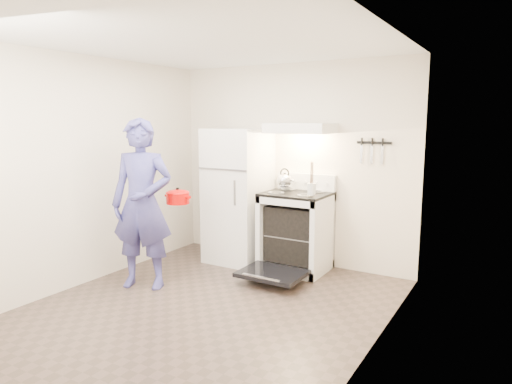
{
  "coord_description": "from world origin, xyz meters",
  "views": [
    {
      "loc": [
        2.54,
        -3.39,
        1.8
      ],
      "look_at": [
        -0.05,
        1.0,
        1.0
      ],
      "focal_mm": 32.0,
      "sensor_mm": 36.0,
      "label": 1
    }
  ],
  "objects_px": {
    "stove_body": "(296,233)",
    "refrigerator": "(238,196)",
    "tea_kettle": "(285,180)",
    "person": "(142,204)",
    "dutch_oven": "(178,198)"
  },
  "relations": [
    {
      "from": "refrigerator",
      "to": "person",
      "type": "xyz_separation_m",
      "value": [
        -0.37,
        -1.32,
        0.07
      ]
    },
    {
      "from": "refrigerator",
      "to": "tea_kettle",
      "type": "relative_size",
      "value": 6.2
    },
    {
      "from": "tea_kettle",
      "to": "person",
      "type": "relative_size",
      "value": 0.15
    },
    {
      "from": "stove_body",
      "to": "tea_kettle",
      "type": "bearing_deg",
      "value": 162.35
    },
    {
      "from": "stove_body",
      "to": "refrigerator",
      "type": "bearing_deg",
      "value": -178.23
    },
    {
      "from": "person",
      "to": "dutch_oven",
      "type": "height_order",
      "value": "person"
    },
    {
      "from": "refrigerator",
      "to": "person",
      "type": "bearing_deg",
      "value": -105.61
    },
    {
      "from": "person",
      "to": "dutch_oven",
      "type": "distance_m",
      "value": 0.4
    },
    {
      "from": "tea_kettle",
      "to": "dutch_oven",
      "type": "height_order",
      "value": "tea_kettle"
    },
    {
      "from": "stove_body",
      "to": "tea_kettle",
      "type": "xyz_separation_m",
      "value": [
        -0.19,
        0.06,
        0.63
      ]
    },
    {
      "from": "refrigerator",
      "to": "person",
      "type": "relative_size",
      "value": 0.93
    },
    {
      "from": "stove_body",
      "to": "dutch_oven",
      "type": "bearing_deg",
      "value": -134.17
    },
    {
      "from": "tea_kettle",
      "to": "person",
      "type": "xyz_separation_m",
      "value": [
        -0.99,
        -1.41,
        -0.17
      ]
    },
    {
      "from": "refrigerator",
      "to": "tea_kettle",
      "type": "height_order",
      "value": "refrigerator"
    },
    {
      "from": "refrigerator",
      "to": "dutch_oven",
      "type": "relative_size",
      "value": 5.18
    }
  ]
}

